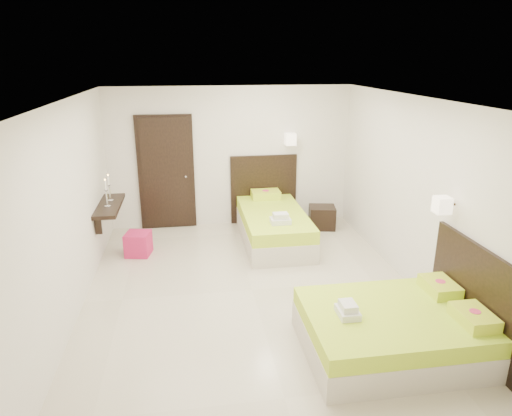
{
  "coord_description": "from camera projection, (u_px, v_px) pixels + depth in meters",
  "views": [
    {
      "loc": [
        -0.81,
        -5.6,
        3.08
      ],
      "look_at": [
        0.1,
        0.3,
        1.1
      ],
      "focal_mm": 32.0,
      "sensor_mm": 36.0,
      "label": 1
    }
  ],
  "objects": [
    {
      "name": "floor",
      "position": [
        252.0,
        290.0,
        6.35
      ],
      "size": [
        5.5,
        5.5,
        0.0
      ],
      "primitive_type": "plane",
      "color": "#BEB59E",
      "rests_on": "ground"
    },
    {
      "name": "bed_single",
      "position": [
        273.0,
        223.0,
        8.0
      ],
      "size": [
        1.27,
        2.12,
        1.75
      ],
      "color": "beige",
      "rests_on": "ground"
    },
    {
      "name": "bed_double",
      "position": [
        399.0,
        328.0,
        4.96
      ],
      "size": [
        1.89,
        1.61,
        1.56
      ],
      "color": "beige",
      "rests_on": "ground"
    },
    {
      "name": "nightstand",
      "position": [
        322.0,
        217.0,
        8.59
      ],
      "size": [
        0.54,
        0.5,
        0.42
      ],
      "primitive_type": "cube",
      "rotation": [
        0.0,
        0.0,
        -0.18
      ],
      "color": "black",
      "rests_on": "ground"
    },
    {
      "name": "ottoman",
      "position": [
        138.0,
        244.0,
        7.43
      ],
      "size": [
        0.44,
        0.44,
        0.38
      ],
      "primitive_type": "cube",
      "rotation": [
        0.0,
        0.0,
        -0.2
      ],
      "color": "#A61646",
      "rests_on": "ground"
    },
    {
      "name": "door",
      "position": [
        166.0,
        173.0,
        8.37
      ],
      "size": [
        1.02,
        0.15,
        2.14
      ],
      "color": "black",
      "rests_on": "ground"
    },
    {
      "name": "console_shelf",
      "position": [
        109.0,
        206.0,
        7.29
      ],
      "size": [
        0.35,
        1.2,
        0.78
      ],
      "color": "black",
      "rests_on": "ground"
    }
  ]
}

